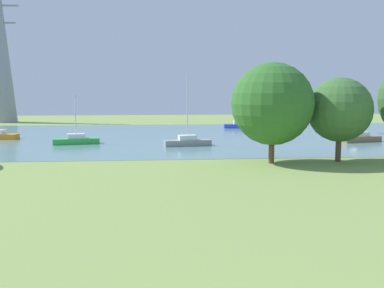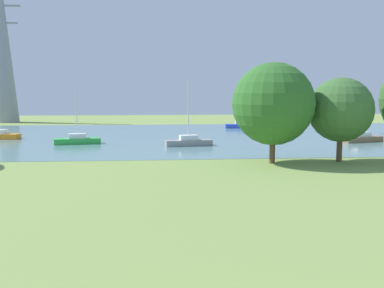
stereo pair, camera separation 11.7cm
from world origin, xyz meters
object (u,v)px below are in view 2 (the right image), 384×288
at_px(tree_mid_shore, 273,104).
at_px(electricity_pylon, 4,50).
at_px(sailboat_blue, 241,125).
at_px(tree_west_near, 341,110).
at_px(sailboat_green, 77,140).
at_px(sailboat_gray, 189,141).
at_px(sailboat_brown, 362,138).

xyz_separation_m(tree_mid_shore, electricity_pylon, (-35.86, 50.96, 8.34)).
bearing_deg(electricity_pylon, tree_mid_shore, -54.87).
height_order(sailboat_blue, tree_west_near, tree_west_near).
xyz_separation_m(sailboat_green, electricity_pylon, (-18.53, 36.38, 12.53)).
xyz_separation_m(sailboat_green, sailboat_blue, (21.50, 19.45, -0.00)).
bearing_deg(sailboat_gray, sailboat_brown, 5.70).
distance_m(tree_west_near, electricity_pylon, 65.97).
distance_m(sailboat_green, sailboat_blue, 28.99).
xyz_separation_m(sailboat_brown, electricity_pylon, (-49.66, 37.08, 12.52)).
bearing_deg(sailboat_green, sailboat_brown, -1.28).
xyz_separation_m(sailboat_blue, sailboat_brown, (9.63, -20.15, 0.01)).
bearing_deg(electricity_pylon, sailboat_brown, -36.75).
xyz_separation_m(sailboat_gray, tree_mid_shore, (5.63, -11.94, 4.17)).
bearing_deg(electricity_pylon, sailboat_blue, -22.93).
distance_m(sailboat_gray, tree_mid_shore, 13.84).
xyz_separation_m(sailboat_brown, tree_west_near, (-8.23, -13.49, 3.68)).
height_order(sailboat_brown, sailboat_gray, sailboat_gray).
distance_m(sailboat_green, tree_west_near, 27.19).
height_order(sailboat_green, tree_mid_shore, tree_mid_shore).
relative_size(sailboat_green, sailboat_blue, 1.03).
bearing_deg(sailboat_green, tree_mid_shore, -40.07).
relative_size(sailboat_gray, tree_mid_shore, 0.90).
distance_m(sailboat_gray, tree_west_near, 16.50).
relative_size(tree_mid_shore, tree_west_near, 1.17).
bearing_deg(sailboat_gray, sailboat_green, 167.29).
xyz_separation_m(sailboat_blue, tree_west_near, (1.40, -33.63, 3.70)).
relative_size(sailboat_brown, sailboat_gray, 0.89).
xyz_separation_m(sailboat_green, tree_mid_shore, (17.33, -14.58, 4.19)).
bearing_deg(tree_west_near, sailboat_brown, 58.59).
relative_size(sailboat_green, sailboat_gray, 0.76).
relative_size(sailboat_green, electricity_pylon, 0.21).
bearing_deg(sailboat_brown, electricity_pylon, 143.25).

